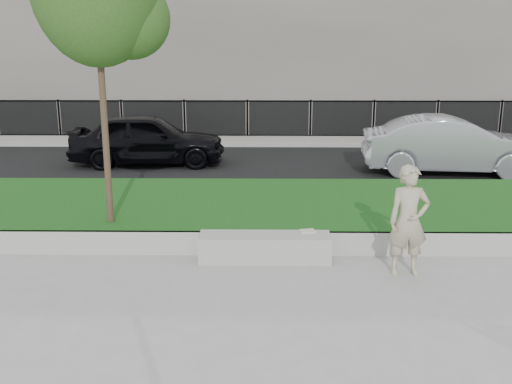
{
  "coord_description": "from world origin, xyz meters",
  "views": [
    {
      "loc": [
        -0.04,
        -7.9,
        3.33
      ],
      "look_at": [
        -0.16,
        1.2,
        1.04
      ],
      "focal_mm": 40.0,
      "sensor_mm": 36.0,
      "label": 1
    }
  ],
  "objects_px": {
    "man": "(408,221)",
    "car_dark": "(148,139)",
    "book": "(308,231)",
    "car_silver": "(451,145)",
    "stone_bench": "(265,247)"
  },
  "relations": [
    {
      "from": "stone_bench",
      "to": "car_dark",
      "type": "relative_size",
      "value": 0.48
    },
    {
      "from": "man",
      "to": "car_dark",
      "type": "bearing_deg",
      "value": 120.13
    },
    {
      "from": "book",
      "to": "car_silver",
      "type": "bearing_deg",
      "value": 44.08
    },
    {
      "from": "man",
      "to": "book",
      "type": "distance_m",
      "value": 1.65
    },
    {
      "from": "book",
      "to": "car_silver",
      "type": "distance_m",
      "value": 7.7
    },
    {
      "from": "book",
      "to": "car_silver",
      "type": "relative_size",
      "value": 0.05
    },
    {
      "from": "car_silver",
      "to": "stone_bench",
      "type": "bearing_deg",
      "value": 147.84
    },
    {
      "from": "car_dark",
      "to": "car_silver",
      "type": "bearing_deg",
      "value": -100.8
    },
    {
      "from": "car_dark",
      "to": "car_silver",
      "type": "distance_m",
      "value": 8.47
    },
    {
      "from": "stone_bench",
      "to": "book",
      "type": "distance_m",
      "value": 0.75
    },
    {
      "from": "car_silver",
      "to": "man",
      "type": "bearing_deg",
      "value": 163.27
    },
    {
      "from": "book",
      "to": "car_dark",
      "type": "relative_size",
      "value": 0.06
    },
    {
      "from": "stone_bench",
      "to": "car_silver",
      "type": "relative_size",
      "value": 0.45
    },
    {
      "from": "man",
      "to": "car_dark",
      "type": "xyz_separation_m",
      "value": [
        -5.52,
        8.17,
        -0.05
      ]
    },
    {
      "from": "stone_bench",
      "to": "book",
      "type": "xyz_separation_m",
      "value": [
        0.7,
        0.15,
        0.23
      ]
    }
  ]
}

